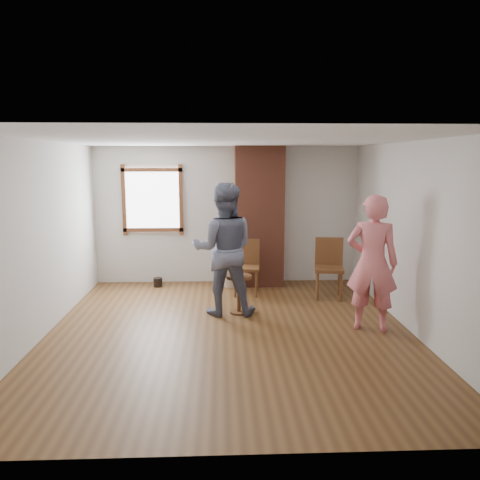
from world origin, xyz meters
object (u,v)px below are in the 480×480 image
dining_chair_left (247,264)px  person_pink (372,263)px  man (224,249)px  side_table (239,288)px  stoneware_crock (231,274)px  dining_chair_right (329,264)px

dining_chair_left → person_pink: bearing=-43.0°
dining_chair_left → man: man is taller
side_table → stoneware_crock: bearing=92.8°
stoneware_crock → dining_chair_right: size_ratio=0.44×
dining_chair_right → person_pink: (0.21, -1.61, 0.38)m
dining_chair_right → side_table: (-1.59, -0.83, -0.17)m
stoneware_crock → person_pink: bearing=-51.8°
dining_chair_left → man: (-0.41, -1.08, 0.47)m
side_table → man: (-0.23, 0.01, 0.60)m
dining_chair_right → person_pink: bearing=-71.9°
stoneware_crock → side_table: bearing=-87.2°
dining_chair_left → dining_chair_right: size_ratio=0.94×
dining_chair_right → man: 2.04m
side_table → person_pink: person_pink is taller
stoneware_crock → side_table: 1.61m
stoneware_crock → person_pink: person_pink is taller
dining_chair_right → side_table: dining_chair_right is taller
stoneware_crock → person_pink: (1.88, -2.38, 0.72)m
dining_chair_left → person_pink: (1.62, -1.88, 0.41)m
dining_chair_left → dining_chair_right: bearing=-4.5°
dining_chair_left → man: size_ratio=0.48×
man → stoneware_crock: bearing=-93.7°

